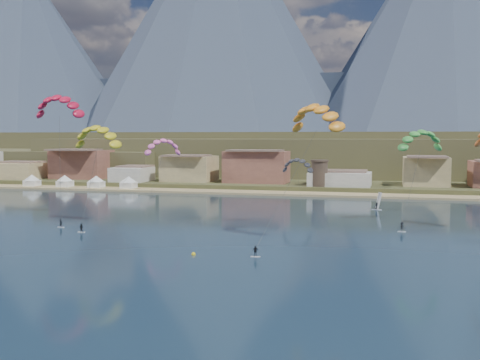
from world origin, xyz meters
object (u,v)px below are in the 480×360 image
object	(u,v)px
watchtower	(320,173)
kitesurfer_red	(59,103)
buoy	(194,254)
kitesurfer_orange	(317,114)
kitesurfer_yellow	(97,134)
kitesurfer_green	(421,138)
windsurfer	(377,204)

from	to	relation	value
watchtower	kitesurfer_red	size ratio (longest dim) A/B	0.29
buoy	kitesurfer_red	bearing A→B (deg)	143.73
kitesurfer_orange	kitesurfer_yellow	bearing A→B (deg)	167.56
kitesurfer_green	buoy	distance (m)	56.12
windsurfer	kitesurfer_red	bearing A→B (deg)	-154.15
kitesurfer_yellow	buoy	bearing A→B (deg)	-39.27
kitesurfer_red	kitesurfer_green	size ratio (longest dim) A/B	1.39
watchtower	buoy	world-z (taller)	watchtower
kitesurfer_yellow	windsurfer	world-z (taller)	kitesurfer_yellow
windsurfer	kitesurfer_green	bearing A→B (deg)	-68.86
kitesurfer_green	buoy	bearing A→B (deg)	-130.70
kitesurfer_orange	windsurfer	world-z (taller)	kitesurfer_orange
kitesurfer_orange	buoy	distance (m)	30.61
kitesurfer_green	windsurfer	distance (m)	29.37
kitesurfer_yellow	kitesurfer_green	distance (m)	65.50
kitesurfer_red	windsurfer	bearing A→B (deg)	25.85
kitesurfer_red	kitesurfer_yellow	size ratio (longest dim) A/B	1.35
kitesurfer_yellow	windsurfer	bearing A→B (deg)	36.14
watchtower	windsurfer	size ratio (longest dim) A/B	1.97
kitesurfer_orange	windsurfer	xyz separation A→B (m)	(8.97, 49.79, -20.47)
kitesurfer_yellow	kitesurfer_green	xyz separation A→B (m)	(63.23, 17.06, -0.87)
watchtower	buoy	xyz separation A→B (m)	(-6.78, -103.37, -6.26)
kitesurfer_red	buoy	distance (m)	57.29
kitesurfer_orange	windsurfer	bearing A→B (deg)	79.78
watchtower	kitesurfer_red	xyz separation A→B (m)	(-48.23, -72.96, 19.03)
kitesurfer_green	windsurfer	bearing A→B (deg)	111.14
kitesurfer_red	kitesurfer_green	bearing A→B (deg)	7.45
kitesurfer_green	windsurfer	size ratio (longest dim) A/B	4.84
kitesurfer_red	kitesurfer_yellow	xyz separation A→B (m)	(12.94, -7.10, -6.71)
kitesurfer_red	buoy	world-z (taller)	kitesurfer_red
kitesurfer_yellow	kitesurfer_orange	bearing A→B (deg)	-12.44
kitesurfer_red	kitesurfer_yellow	world-z (taller)	kitesurfer_red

